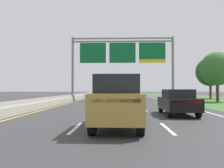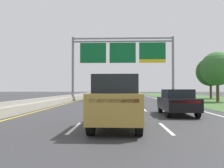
{
  "view_description": "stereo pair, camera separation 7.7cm",
  "coord_description": "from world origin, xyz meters",
  "views": [
    {
      "loc": [
        -0.04,
        0.58,
        1.59
      ],
      "look_at": [
        -0.95,
        27.95,
        2.16
      ],
      "focal_mm": 39.15,
      "sensor_mm": 36.0,
      "label": 1
    },
    {
      "loc": [
        0.04,
        0.59,
        1.59
      ],
      "look_at": [
        -0.95,
        27.95,
        2.16
      ],
      "focal_mm": 39.15,
      "sensor_mm": 36.0,
      "label": 2
    }
  ],
  "objects": [
    {
      "name": "ground_plane",
      "position": [
        0.0,
        35.0,
        0.0
      ],
      "size": [
        220.0,
        220.0,
        0.0
      ],
      "primitive_type": "plane",
      "color": "#333335"
    },
    {
      "name": "lane_striping",
      "position": [
        0.0,
        34.54,
        0.0
      ],
      "size": [
        11.96,
        106.0,
        0.01
      ],
      "color": "white",
      "rests_on": "ground"
    },
    {
      "name": "grass_verge_right",
      "position": [
        13.95,
        35.0,
        0.01
      ],
      "size": [
        14.0,
        110.0,
        0.02
      ],
      "primitive_type": "cube",
      "color": "#3D602D",
      "rests_on": "ground"
    },
    {
      "name": "median_barrier_concrete",
      "position": [
        -6.6,
        35.0,
        0.35
      ],
      "size": [
        0.6,
        110.0,
        0.85
      ],
      "color": "#A8A399",
      "rests_on": "ground"
    },
    {
      "name": "overhead_sign_gantry",
      "position": [
        0.3,
        36.26,
        6.56
      ],
      "size": [
        15.06,
        0.42,
        9.28
      ],
      "color": "gray",
      "rests_on": "ground"
    },
    {
      "name": "pickup_truck_white",
      "position": [
        -3.65,
        44.78,
        1.07
      ],
      "size": [
        2.03,
        5.41,
        2.2
      ],
      "rotation": [
        0.0,
        0.0,
        1.57
      ],
      "color": "silver",
      "rests_on": "ground"
    },
    {
      "name": "car_gold_centre_lane_suv",
      "position": [
        -0.15,
        10.51,
        1.1
      ],
      "size": [
        1.98,
        4.73,
        2.11
      ],
      "rotation": [
        0.0,
        0.0,
        1.55
      ],
      "color": "#A38438",
      "rests_on": "ground"
    },
    {
      "name": "car_navy_centre_lane_suv",
      "position": [
        0.19,
        34.65,
        1.1
      ],
      "size": [
        1.92,
        4.71,
        2.11
      ],
      "rotation": [
        0.0,
        0.0,
        1.57
      ],
      "color": "#161E47",
      "rests_on": "ground"
    },
    {
      "name": "car_black_right_lane_sedan",
      "position": [
        3.49,
        15.69,
        0.82
      ],
      "size": [
        1.86,
        4.42,
        1.57
      ],
      "rotation": [
        0.0,
        0.0,
        1.56
      ],
      "color": "black",
      "rests_on": "ground"
    },
    {
      "name": "roadside_tree_mid",
      "position": [
        12.02,
        31.2,
        4.11
      ],
      "size": [
        4.18,
        4.18,
        6.22
      ],
      "color": "#4C3823",
      "rests_on": "ground"
    },
    {
      "name": "roadside_tree_far",
      "position": [
        15.02,
        41.78,
        4.46
      ],
      "size": [
        4.78,
        4.78,
        6.86
      ],
      "color": "#4C3823",
      "rests_on": "ground"
    }
  ]
}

